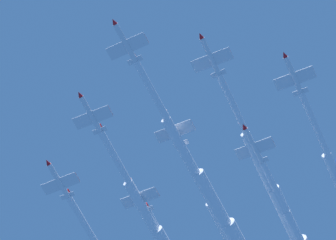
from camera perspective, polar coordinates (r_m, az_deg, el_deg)
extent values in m
cylinder|color=silver|center=(163.66, -2.87, 5.19)|extent=(6.36, 7.91, 1.19)
cone|color=red|center=(162.37, -3.70, 6.69)|extent=(1.69, 1.72, 1.13)
cylinder|color=black|center=(165.00, -2.10, 3.79)|extent=(1.08, 1.02, 0.90)
ellipsoid|color=black|center=(163.57, -3.17, 5.83)|extent=(1.80, 2.01, 0.75)
cube|color=silver|center=(163.76, -2.78, 5.02)|extent=(8.32, 7.19, 0.89)
cube|color=red|center=(162.81, -1.58, 5.56)|extent=(1.95, 2.26, 0.16)
cube|color=red|center=(164.92, -3.95, 4.50)|extent=(1.95, 2.26, 0.16)
cube|color=silver|center=(164.71, -2.25, 4.08)|extent=(3.22, 2.80, 0.39)
cube|color=red|center=(165.59, -2.22, 4.20)|extent=(1.07, 1.29, 1.90)
cylinder|color=white|center=(167.27, -0.96, 1.73)|extent=(10.75, 13.60, 1.52)
cylinder|color=white|center=(172.46, 1.03, -2.10)|extent=(11.36, 14.06, 2.28)
cylinder|color=white|center=(178.38, 3.12, -5.61)|extent=(11.97, 14.51, 3.04)
cylinder|color=silver|center=(167.55, 2.94, 4.26)|extent=(6.57, 7.80, 1.23)
cone|color=red|center=(165.95, 2.24, 5.74)|extent=(1.72, 1.74, 1.17)
cylinder|color=black|center=(169.18, 3.59, 2.88)|extent=(1.09, 1.04, 0.92)
ellipsoid|color=black|center=(167.34, 2.68, 4.90)|extent=(1.84, 2.01, 0.77)
cube|color=silver|center=(167.69, 3.01, 4.09)|extent=(8.21, 7.32, 1.18)
cube|color=red|center=(166.98, 4.23, 4.56)|extent=(1.99, 2.24, 0.19)
cube|color=red|center=(168.61, 1.82, 3.65)|extent=(1.99, 2.24, 0.19)
cube|color=silver|center=(168.84, 3.46, 3.16)|extent=(3.18, 2.85, 0.49)
cube|color=red|center=(169.71, 3.48, 3.29)|extent=(1.15, 1.31, 1.90)
cylinder|color=white|center=(171.99, 4.58, 0.77)|extent=(11.52, 13.88, 1.56)
cylinder|color=white|center=(178.19, 6.30, -3.11)|extent=(12.13, 14.37, 2.34)
cylinder|color=white|center=(185.16, 8.11, -6.64)|extent=(12.74, 14.86, 3.12)
cylinder|color=silver|center=(170.48, -5.24, 0.32)|extent=(6.52, 7.85, 1.24)
cone|color=red|center=(168.90, -6.03, 1.74)|extent=(1.73, 1.75, 1.18)
cylinder|color=black|center=(172.08, -4.51, -0.98)|extent=(1.10, 1.04, 0.93)
ellipsoid|color=black|center=(170.25, -5.51, 0.94)|extent=(1.83, 2.02, 0.78)
cube|color=silver|center=(170.61, -5.16, 0.17)|extent=(8.24, 7.26, 1.26)
cube|color=red|center=(169.26, -4.03, 0.61)|extent=(1.97, 2.25, 0.19)
cube|color=red|center=(172.15, -6.26, -0.25)|extent=(1.97, 2.25, 0.19)
cube|color=silver|center=(171.74, -4.65, -0.72)|extent=(3.19, 2.83, 0.53)
cube|color=red|center=(172.56, -4.59, -0.57)|extent=(1.16, 1.33, 1.90)
cylinder|color=white|center=(174.56, -3.49, -2.80)|extent=(10.40, 12.70, 1.57)
cylinder|color=white|center=(180.02, -1.69, -6.15)|extent=(11.03, 13.18, 2.36)
cylinder|color=silver|center=(172.82, 0.39, -0.62)|extent=(6.55, 7.80, 1.21)
cone|color=red|center=(170.95, -0.33, 0.77)|extent=(1.71, 1.73, 1.15)
cylinder|color=black|center=(174.70, 1.04, -1.90)|extent=(1.09, 1.04, 0.91)
ellipsoid|color=black|center=(172.48, 0.12, -0.01)|extent=(1.83, 2.00, 0.76)
cube|color=silver|center=(172.98, 0.46, -0.77)|extent=(8.23, 7.32, 1.05)
cube|color=red|center=(172.05, 1.62, -0.33)|extent=(1.98, 2.24, 0.18)
cube|color=red|center=(174.12, -0.68, -1.19)|extent=(1.98, 2.24, 0.18)
cube|color=silver|center=(174.30, 0.91, -1.64)|extent=(3.18, 2.85, 0.45)
cube|color=red|center=(175.14, 0.93, -1.49)|extent=(1.13, 1.30, 1.90)
cylinder|color=white|center=(178.09, 2.11, -3.99)|extent=(12.20, 14.78, 1.54)
cylinder|color=white|center=(185.49, 3.99, -7.80)|extent=(12.81, 15.26, 2.32)
cylinder|color=silver|center=(170.30, 8.56, 2.97)|extent=(6.56, 7.81, 1.23)
cone|color=red|center=(168.41, 7.93, 4.42)|extent=(1.73, 1.75, 1.17)
cylinder|color=black|center=(172.19, 9.13, 1.63)|extent=(1.10, 1.05, 0.92)
ellipsoid|color=black|center=(169.97, 8.31, 3.60)|extent=(1.84, 2.01, 0.77)
cube|color=silver|center=(170.46, 8.62, 2.81)|extent=(8.21, 7.31, 1.23)
cube|color=red|center=(170.04, 9.83, 3.25)|extent=(1.98, 2.24, 0.19)
cube|color=red|center=(171.09, 7.42, 2.38)|extent=(1.98, 2.24, 0.19)
cube|color=silver|center=(171.80, 9.01, 1.90)|extent=(3.18, 2.84, 0.51)
cube|color=red|center=(172.66, 9.01, 2.03)|extent=(1.16, 1.32, 1.90)
cylinder|color=white|center=(175.63, 10.07, -0.56)|extent=(12.26, 14.86, 1.57)
cylinder|color=silver|center=(178.42, -7.42, -4.18)|extent=(6.50, 7.83, 1.20)
cone|color=red|center=(176.61, -8.19, -2.87)|extent=(1.70, 1.73, 1.14)
cylinder|color=black|center=(180.24, -6.70, -5.38)|extent=(1.08, 1.03, 0.90)
ellipsoid|color=black|center=(178.09, -7.69, -3.59)|extent=(1.82, 2.00, 0.75)
cube|color=silver|center=(178.58, -7.34, -4.32)|extent=(8.26, 7.29, 0.98)
cube|color=red|center=(177.12, -6.26, -3.91)|extent=(1.97, 2.25, 0.17)
cube|color=red|center=(180.23, -8.39, -4.70)|extent=(1.97, 2.25, 0.17)
cube|color=silver|center=(179.86, -6.84, -5.14)|extent=(3.19, 2.84, 0.42)
cube|color=red|center=(180.65, -6.79, -4.98)|extent=(1.11, 1.29, 1.90)
cylinder|color=white|center=(183.05, -5.68, -7.08)|extent=(10.52, 12.83, 1.53)
cylinder|color=silver|center=(175.11, 5.87, -1.80)|extent=(6.43, 7.91, 1.23)
cone|color=red|center=(172.96, 5.19, -0.45)|extent=(1.72, 1.74, 1.17)
cylinder|color=black|center=(177.24, 6.49, -3.03)|extent=(1.10, 1.04, 0.92)
ellipsoid|color=black|center=(174.66, 5.61, -1.20)|extent=(1.82, 2.02, 0.77)
cube|color=silver|center=(175.30, 5.94, -1.95)|extent=(8.28, 7.21, 1.20)
cube|color=red|center=(174.58, 7.10, -1.50)|extent=(1.96, 2.26, 0.19)
cube|color=red|center=(176.22, 4.79, -2.36)|extent=(1.96, 2.26, 0.19)
cube|color=silver|center=(176.79, 6.36, -2.78)|extent=(3.20, 2.81, 0.50)
cube|color=red|center=(177.62, 6.36, -2.63)|extent=(1.13, 1.33, 1.90)
cylinder|color=white|center=(180.54, 7.37, -4.79)|extent=(10.55, 13.17, 1.57)
cylinder|color=white|center=(187.49, 8.90, -8.01)|extent=(11.18, 13.64, 2.35)
cylinder|color=silver|center=(179.46, -2.00, -5.19)|extent=(6.43, 7.91, 1.24)
cone|color=red|center=(177.37, -2.75, -3.91)|extent=(1.72, 1.75, 1.17)
cylinder|color=black|center=(181.53, -1.32, -6.36)|extent=(1.10, 1.04, 0.93)
ellipsoid|color=black|center=(179.02, -2.27, -4.61)|extent=(1.82, 2.02, 0.78)
cube|color=silver|center=(179.65, -1.93, -5.33)|extent=(8.28, 7.20, 1.26)
cube|color=red|center=(178.35, -0.83, -4.93)|extent=(1.96, 2.26, 0.19)
cube|color=red|center=(181.13, -3.00, -5.70)|extent=(1.96, 2.26, 0.19)
cube|color=silver|center=(181.10, -1.46, -6.12)|extent=(3.20, 2.80, 0.53)
cube|color=red|center=(181.88, -1.41, -5.96)|extent=(1.14, 1.34, 1.90)
cylinder|color=white|center=(184.89, -0.29, -8.10)|extent=(10.97, 13.72, 1.57)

